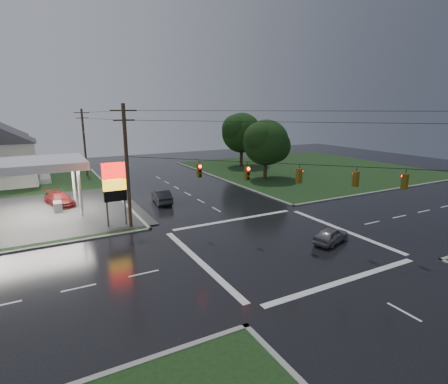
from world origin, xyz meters
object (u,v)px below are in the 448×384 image
pylon_sign (114,184)px  car_pump (59,199)px  car_north (162,196)px  car_crossing (331,235)px  tree_ne_far (242,133)px  utility_pole_n (84,142)px  tree_ne_near (267,143)px  utility_pole_nw (127,165)px

pylon_sign → car_pump: bearing=112.1°
car_north → car_crossing: car_north is taller
car_pump → car_north: bearing=-38.0°
tree_ne_far → car_north: 28.30m
tree_ne_far → car_crossing: (-13.33, -35.81, -5.54)m
utility_pole_n → tree_ne_near: size_ratio=1.17×
utility_pole_nw → tree_ne_near: 26.74m
car_crossing → pylon_sign: bearing=31.7°
utility_pole_nw → utility_pole_n: 28.50m
tree_ne_near → car_pump: 29.24m
utility_pole_n → tree_ne_far: size_ratio=1.07×
tree_ne_near → car_north: 19.87m
tree_ne_near → utility_pole_nw: bearing=-152.1°
utility_pole_n → tree_ne_far: (26.65, -4.01, 0.71)m
car_crossing → car_pump: (-18.50, 22.58, 0.11)m
utility_pole_n → tree_ne_far: utility_pole_n is taller
utility_pole_n → car_north: 22.77m
utility_pole_nw → tree_ne_near: bearing=27.9°
tree_ne_near → tree_ne_far: 12.39m
car_crossing → car_pump: car_pump is taller
tree_ne_near → car_pump: bearing=-177.6°
utility_pole_nw → tree_ne_far: (26.65, 24.49, 0.46)m
utility_pole_nw → car_crossing: 18.21m
utility_pole_nw → car_pump: bearing=114.7°
car_crossing → car_pump: 29.19m
pylon_sign → utility_pole_n: bearing=87.9°
car_crossing → utility_pole_nw: bearing=32.1°
car_north → car_crossing: size_ratio=1.24×
tree_ne_near → car_crossing: size_ratio=2.40×
utility_pole_n → tree_ne_near: bearing=-34.1°
utility_pole_nw → utility_pole_n: size_ratio=1.05×
utility_pole_n → car_crossing: utility_pole_n is taller
tree_ne_near → tree_ne_far: tree_ne_far is taller
pylon_sign → car_pump: pylon_sign is taller
tree_ne_far → car_pump: bearing=-157.4°
tree_ne_far → car_pump: 34.89m
tree_ne_near → tree_ne_far: bearing=75.9°
tree_ne_near → car_pump: tree_ne_near is taller
pylon_sign → tree_ne_far: size_ratio=0.61×
utility_pole_n → car_crossing: size_ratio=2.81×
pylon_sign → car_north: 9.12m
car_pump → utility_pole_n: bearing=58.3°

